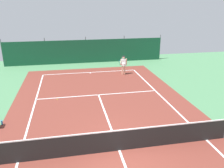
{
  "coord_description": "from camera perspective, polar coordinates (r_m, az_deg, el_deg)",
  "views": [
    {
      "loc": [
        -1.91,
        -8.12,
        5.96
      ],
      "look_at": [
        0.85,
        5.93,
        0.9
      ],
      "focal_mm": 37.0,
      "sensor_mm": 36.0,
      "label": 1
    }
  ],
  "objects": [
    {
      "name": "back_fence",
      "position": [
        24.82,
        -6.5,
        7.01
      ],
      "size": [
        16.3,
        0.98,
        2.7
      ],
      "color": "#14472D",
      "rests_on": "ground"
    },
    {
      "name": "ground_plane",
      "position": [
        10.25,
        1.8,
        -16.09
      ],
      "size": [
        36.0,
        36.0,
        0.0
      ],
      "primitive_type": "plane",
      "color": "#4C8456"
    },
    {
      "name": "tennis_ball_near_player",
      "position": [
        15.41,
        -13.37,
        -3.73
      ],
      "size": [
        0.07,
        0.07,
        0.07
      ],
      "primitive_type": "sphere",
      "color": "#CCDB33",
      "rests_on": "ground"
    },
    {
      "name": "court_surface",
      "position": [
        10.25,
        1.8,
        -16.07
      ],
      "size": [
        11.02,
        26.6,
        0.01
      ],
      "color": "brown",
      "rests_on": "ground"
    },
    {
      "name": "water_bottle",
      "position": [
        13.33,
        -25.56,
        -8.59
      ],
      "size": [
        0.08,
        0.08,
        0.24
      ],
      "primitive_type": "cylinder",
      "color": "#338CD8",
      "rests_on": "ground"
    },
    {
      "name": "tennis_player",
      "position": [
        20.11,
        2.88,
        5.04
      ],
      "size": [
        0.82,
        0.67,
        1.64
      ],
      "rotation": [
        0.0,
        0.0,
        2.84
      ],
      "color": "#D8AD8C",
      "rests_on": "ground"
    },
    {
      "name": "tennis_net",
      "position": [
        9.96,
        1.83,
        -13.7
      ],
      "size": [
        10.12,
        0.1,
        1.1
      ],
      "color": "black",
      "rests_on": "ground"
    }
  ]
}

